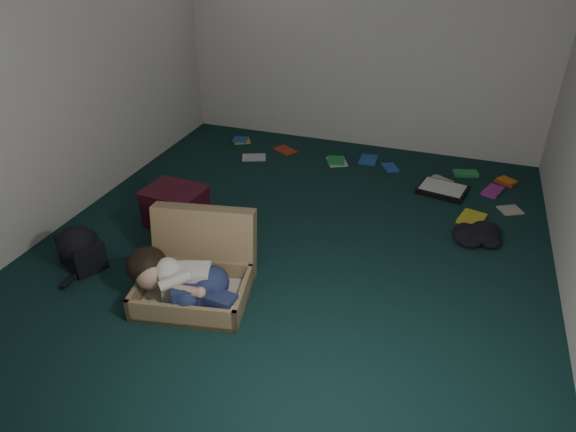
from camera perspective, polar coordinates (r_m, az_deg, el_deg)
The scene contains 11 objects.
floor at distance 4.22m, azimuth 0.67°, elevation -3.10°, with size 4.50×4.50×0.00m, color #0F2B2A.
wall_back at distance 5.78m, azimuth 8.39°, elevation 19.97°, with size 4.50×4.50×0.00m, color silver.
wall_front at distance 1.87m, azimuth -21.89°, elevation -6.05°, with size 4.50×4.50×0.00m, color silver.
wall_left at distance 4.68m, azimuth -24.04°, elevation 15.21°, with size 4.50×4.50×0.00m, color silver.
suitcase at distance 3.71m, azimuth -9.97°, elevation -5.88°, with size 0.88×0.86×0.55m.
person at distance 3.56m, azimuth -11.73°, elevation -7.00°, with size 0.84×0.41×0.34m.
maroon_bin at distance 4.51m, azimuth -12.36°, elevation 1.02°, with size 0.52×0.43×0.34m.
backpack at distance 4.22m, azimuth -22.00°, elevation -3.61°, with size 0.43×0.35×0.26m, color black, non-canonical shape.
clothing_pile at distance 4.51m, azimuth 19.97°, elevation -1.77°, with size 0.42×0.35×0.13m, color black, non-canonical shape.
paper_tray at distance 5.20m, azimuth 16.78°, elevation 2.82°, with size 0.49×0.41×0.06m.
book_scatter at distance 5.47m, azimuth 11.28°, elevation 4.75°, with size 3.17×1.19×0.02m.
Camera 1 is at (1.11, -3.33, 2.35)m, focal length 32.00 mm.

